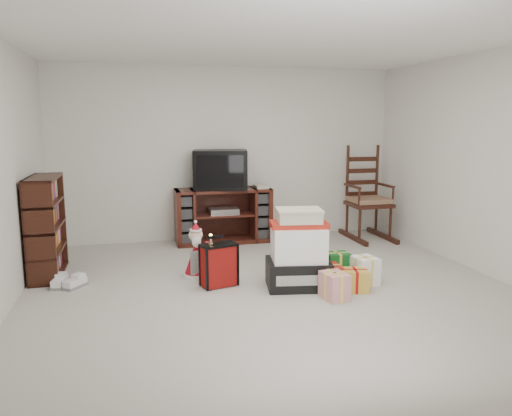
{
  "coord_description": "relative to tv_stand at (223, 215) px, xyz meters",
  "views": [
    {
      "loc": [
        -1.35,
        -4.71,
        1.72
      ],
      "look_at": [
        -0.03,
        0.6,
        0.77
      ],
      "focal_mm": 35.0,
      "sensor_mm": 36.0,
      "label": 1
    }
  ],
  "objects": [
    {
      "name": "stocking",
      "position": [
        0.35,
        -1.83,
        -0.12
      ],
      "size": [
        0.27,
        0.19,
        0.54
      ],
      "primitive_type": null,
      "rotation": [
        0.0,
        0.0,
        -0.38
      ],
      "color": "#0D7C12",
      "rests_on": "floor"
    },
    {
      "name": "gift_cluster",
      "position": [
        0.87,
        -2.3,
        -0.26
      ],
      "size": [
        0.73,
        0.83,
        0.25
      ],
      "color": "#B52214",
      "rests_on": "floor"
    },
    {
      "name": "tv_stand",
      "position": [
        0.0,
        0.0,
        0.0
      ],
      "size": [
        1.36,
        0.49,
        0.77
      ],
      "rotation": [
        0.0,
        0.0,
        0.0
      ],
      "color": "#4E1E16",
      "rests_on": "floor"
    },
    {
      "name": "room",
      "position": [
        0.12,
        -2.23,
        0.86
      ],
      "size": [
        5.01,
        5.01,
        2.51
      ],
      "color": "beige",
      "rests_on": "ground"
    },
    {
      "name": "mrs_claus_figurine",
      "position": [
        -0.58,
        -1.54,
        -0.15
      ],
      "size": [
        0.31,
        0.29,
        0.63
      ],
      "color": "#A51120",
      "rests_on": "floor"
    },
    {
      "name": "crt_television",
      "position": [
        -0.03,
        0.0,
        0.66
      ],
      "size": [
        0.83,
        0.66,
        0.55
      ],
      "rotation": [
        0.0,
        0.0,
        -0.18
      ],
      "color": "black",
      "rests_on": "tv_stand"
    },
    {
      "name": "sneaker_pair",
      "position": [
        -1.95,
        -1.58,
        -0.34
      ],
      "size": [
        0.38,
        0.28,
        0.1
      ],
      "rotation": [
        0.0,
        0.0,
        -0.36
      ],
      "color": "white",
      "rests_on": "floor"
    },
    {
      "name": "santa_figurine",
      "position": [
        0.89,
        -1.34,
        -0.18
      ],
      "size": [
        0.26,
        0.25,
        0.54
      ],
      "color": "#A51120",
      "rests_on": "floor"
    },
    {
      "name": "bookshelf",
      "position": [
        -2.2,
        -1.08,
        0.15
      ],
      "size": [
        0.31,
        0.92,
        1.12
      ],
      "color": "#36190E",
      "rests_on": "floor"
    },
    {
      "name": "teddy_bear",
      "position": [
        0.52,
        -1.9,
        -0.23
      ],
      "size": [
        0.24,
        0.21,
        0.35
      ],
      "color": "brown",
      "rests_on": "floor"
    },
    {
      "name": "red_suitcase",
      "position": [
        -0.4,
        -1.94,
        -0.16
      ],
      "size": [
        0.39,
        0.27,
        0.54
      ],
      "rotation": [
        0.0,
        0.0,
        0.27
      ],
      "color": "maroon",
      "rests_on": "floor"
    },
    {
      "name": "gift_pile",
      "position": [
        0.41,
        -2.16,
        -0.03
      ],
      "size": [
        0.71,
        0.57,
        0.81
      ],
      "rotation": [
        0.0,
        0.0,
        -0.16
      ],
      "color": "black",
      "rests_on": "floor"
    },
    {
      "name": "rocking_chair",
      "position": [
        2.12,
        -0.23,
        0.1
      ],
      "size": [
        0.57,
        0.94,
        1.43
      ],
      "rotation": [
        0.0,
        0.0,
        -0.0
      ],
      "color": "#36190E",
      "rests_on": "floor"
    }
  ]
}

